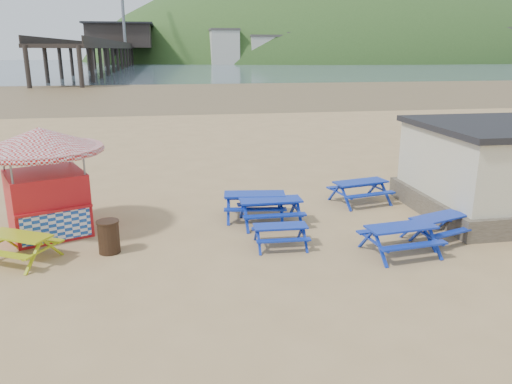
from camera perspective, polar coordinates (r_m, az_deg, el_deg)
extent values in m
plane|color=tan|center=(15.32, -2.85, -5.31)|extent=(400.00, 400.00, 0.00)
plane|color=brown|center=(69.42, -8.60, 11.26)|extent=(400.00, 400.00, 0.00)
plane|color=#465764|center=(184.26, -9.62, 14.09)|extent=(400.00, 400.00, 0.00)
cube|color=#1F1493|center=(16.30, 1.69, -0.93)|extent=(2.02, 0.79, 0.06)
cube|color=#1F1493|center=(17.02, 1.22, -1.29)|extent=(2.02, 0.29, 0.06)
cube|color=#1F1493|center=(15.77, 2.18, -2.72)|extent=(2.02, 0.29, 0.06)
cube|color=#1F1493|center=(16.90, -0.17, -0.25)|extent=(2.14, 1.07, 0.06)
cube|color=#1F1493|center=(17.65, -0.24, -0.62)|extent=(2.07, 0.56, 0.06)
cube|color=#1F1493|center=(16.34, -0.09, -2.00)|extent=(2.07, 0.56, 0.06)
cube|color=#1F1493|center=(18.95, 11.88, 1.13)|extent=(2.12, 1.18, 0.06)
cube|color=#1F1493|center=(19.56, 10.75, 0.72)|extent=(2.01, 0.69, 0.06)
cube|color=#1F1493|center=(18.50, 12.96, -0.30)|extent=(2.01, 0.69, 0.06)
cube|color=#1F1493|center=(14.51, 2.81, -3.90)|extent=(1.57, 0.66, 0.04)
cube|color=#1F1493|center=(15.07, 2.45, -4.10)|extent=(1.56, 0.28, 0.04)
cube|color=#1F1493|center=(14.12, 3.18, -5.53)|extent=(1.56, 0.28, 0.04)
cube|color=#1F1493|center=(14.51, 16.29, -3.85)|extent=(2.04, 0.99, 0.05)
cube|color=#1F1493|center=(15.13, 14.87, -4.15)|extent=(1.98, 0.50, 0.05)
cube|color=#1F1493|center=(14.11, 17.62, -5.87)|extent=(1.98, 0.50, 0.05)
cube|color=#1F1493|center=(15.90, 20.19, -2.70)|extent=(1.94, 1.25, 0.05)
cube|color=#1F1493|center=(16.37, 18.53, -3.06)|extent=(1.79, 0.82, 0.05)
cube|color=#1F1493|center=(15.63, 21.73, -4.28)|extent=(1.79, 0.82, 0.05)
cube|color=#9EA90D|center=(14.93, -25.55, -4.52)|extent=(1.92, 1.49, 0.05)
cube|color=#9EA90D|center=(15.42, -23.89, -4.80)|extent=(1.70, 1.09, 0.05)
cube|color=#9EA90D|center=(14.64, -27.04, -6.29)|extent=(1.70, 1.09, 0.05)
cube|color=red|center=(16.74, -22.72, -1.16)|extent=(2.82, 2.82, 1.96)
cube|color=red|center=(15.66, -22.00, -2.03)|extent=(2.03, 0.92, 0.08)
cube|color=#194CB2|center=(15.84, -21.84, -3.69)|extent=(1.83, 0.79, 0.88)
cone|color=silver|center=(16.31, -23.48, 5.61)|extent=(4.87, 4.87, 0.69)
cylinder|color=silver|center=(16.36, -23.35, 4.43)|extent=(4.74, 4.74, 0.18)
cylinder|color=#312113|center=(14.72, -16.48, -4.99)|extent=(0.60, 0.60, 0.91)
cylinder|color=#312113|center=(14.57, -16.63, -3.27)|extent=(0.64, 0.64, 0.04)
cube|color=black|center=(189.87, -15.37, 15.62)|extent=(9.00, 220.00, 0.60)
cube|color=black|center=(200.88, -15.17, 16.77)|extent=(22.00, 30.00, 8.00)
cube|color=black|center=(201.02, -15.26, 18.00)|extent=(24.00, 32.00, 0.60)
cylinder|color=slate|center=(179.25, -15.02, 20.15)|extent=(1.00, 1.00, 28.00)
ellipsoid|color=#2D4C1E|center=(261.29, 10.96, 12.34)|extent=(264.00, 144.00, 108.00)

